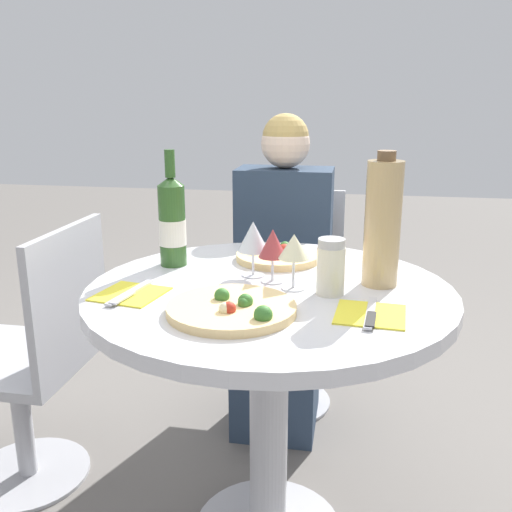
{
  "coord_description": "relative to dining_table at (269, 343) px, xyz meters",
  "views": [
    {
      "loc": [
        0.21,
        -1.34,
        1.2
      ],
      "look_at": [
        -0.02,
        -0.07,
        0.84
      ],
      "focal_mm": 40.0,
      "sensor_mm": 36.0,
      "label": 1
    }
  ],
  "objects": [
    {
      "name": "pizza_small_far",
      "position": [
        -0.02,
        0.25,
        0.16
      ],
      "size": [
        0.25,
        0.25,
        0.05
      ],
      "color": "#E5C17F",
      "rests_on": "dining_table"
    },
    {
      "name": "chair_behind_diner",
      "position": [
        -0.06,
        0.8,
        -0.18
      ],
      "size": [
        0.43,
        0.43,
        0.84
      ],
      "rotation": [
        0.0,
        0.0,
        3.14
      ],
      "color": "#ADADB2",
      "rests_on": "ground_plane"
    },
    {
      "name": "sugar_shaker",
      "position": [
        0.15,
        -0.02,
        0.22
      ],
      "size": [
        0.07,
        0.07,
        0.14
      ],
      "color": "silver",
      "rests_on": "dining_table"
    },
    {
      "name": "wine_glass_front_right",
      "position": [
        0.06,
        0.0,
        0.26
      ],
      "size": [
        0.08,
        0.08,
        0.14
      ],
      "color": "silver",
      "rests_on": "dining_table"
    },
    {
      "name": "dining_table",
      "position": [
        0.0,
        0.0,
        0.0
      ],
      "size": [
        0.92,
        0.92,
        0.74
      ],
      "color": "#B2B2B7",
      "rests_on": "ground_plane"
    },
    {
      "name": "place_setting_right",
      "position": [
        0.25,
        -0.15,
        0.15
      ],
      "size": [
        0.16,
        0.19,
        0.01
      ],
      "color": "yellow",
      "rests_on": "dining_table"
    },
    {
      "name": "seated_diner",
      "position": [
        -0.06,
        0.66,
        -0.08
      ],
      "size": [
        0.35,
        0.42,
        1.15
      ],
      "rotation": [
        0.0,
        0.0,
        3.14
      ],
      "color": "#28384C",
      "rests_on": "ground_plane"
    },
    {
      "name": "wine_glass_back_left",
      "position": [
        -0.06,
        0.09,
        0.26
      ],
      "size": [
        0.08,
        0.08,
        0.15
      ],
      "color": "silver",
      "rests_on": "dining_table"
    },
    {
      "name": "pizza_large",
      "position": [
        -0.05,
        -0.19,
        0.16
      ],
      "size": [
        0.29,
        0.29,
        0.05
      ],
      "color": "#E5C17F",
      "rests_on": "dining_table"
    },
    {
      "name": "place_setting_left",
      "position": [
        -0.32,
        -0.12,
        0.15
      ],
      "size": [
        0.17,
        0.19,
        0.01
      ],
      "color": "yellow",
      "rests_on": "dining_table"
    },
    {
      "name": "chair_empty_side",
      "position": [
        -0.75,
        0.12,
        -0.18
      ],
      "size": [
        0.43,
        0.43,
        0.84
      ],
      "rotation": [
        0.0,
        0.0,
        1.57
      ],
      "color": "#ADADB2",
      "rests_on": "ground_plane"
    },
    {
      "name": "tall_carafe",
      "position": [
        0.27,
        0.07,
        0.31
      ],
      "size": [
        0.09,
        0.09,
        0.34
      ],
      "color": "tan",
      "rests_on": "dining_table"
    },
    {
      "name": "wine_glass_center",
      "position": [
        0.0,
        0.05,
        0.25
      ],
      "size": [
        0.07,
        0.07,
        0.14
      ],
      "color": "silver",
      "rests_on": "dining_table"
    },
    {
      "name": "wine_bottle",
      "position": [
        -0.3,
        0.15,
        0.28
      ],
      "size": [
        0.08,
        0.08,
        0.32
      ],
      "color": "#2D5623",
      "rests_on": "dining_table"
    }
  ]
}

